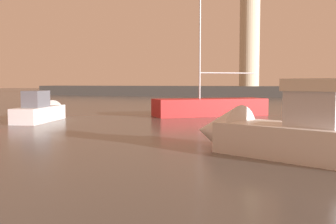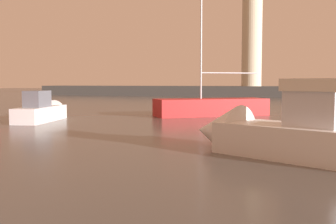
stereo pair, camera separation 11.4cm
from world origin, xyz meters
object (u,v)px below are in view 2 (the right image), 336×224
Objects in this scene: lighthouse at (252,35)px; motorboat_3 at (45,111)px; motorboat_1 at (273,133)px; sailboat_moored at (211,107)px.

motorboat_3 is at bearing -98.30° from lighthouse.
motorboat_1 is at bearing -29.18° from motorboat_3.
motorboat_3 is at bearing -142.93° from sailboat_moored.
lighthouse is 1.58× the size of sailboat_moored.
motorboat_3 is 11.29m from sailboat_moored.
motorboat_1 reaches higher than motorboat_3.
lighthouse reaches higher than motorboat_3.
motorboat_3 is 0.54× the size of sailboat_moored.
sailboat_moored reaches higher than motorboat_1.
motorboat_1 is 15.68m from sailboat_moored.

